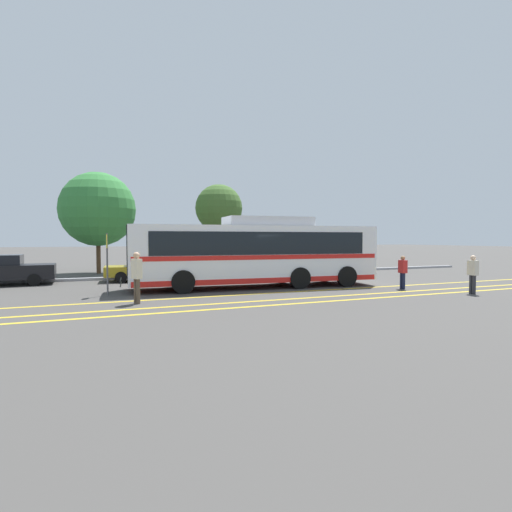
{
  "coord_description": "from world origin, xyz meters",
  "views": [
    {
      "loc": [
        -8.09,
        -17.52,
        2.32
      ],
      "look_at": [
        -0.82,
        0.09,
        1.5
      ],
      "focal_mm": 28.0,
      "sensor_mm": 36.0,
      "label": 1
    }
  ],
  "objects_px": {
    "pedestrian_1": "(473,272)",
    "bus_stop_sign": "(107,256)",
    "transit_bus": "(256,252)",
    "pedestrian_0": "(137,274)",
    "parked_car_1": "(147,268)",
    "parked_car_0": "(1,270)",
    "tree_1": "(98,209)",
    "tree_0": "(219,208)",
    "pedestrian_2": "(403,270)",
    "parked_car_2": "(244,264)"
  },
  "relations": [
    {
      "from": "parked_car_1",
      "to": "pedestrian_0",
      "type": "distance_m",
      "value": 8.12
    },
    {
      "from": "parked_car_2",
      "to": "pedestrian_0",
      "type": "height_order",
      "value": "pedestrian_0"
    },
    {
      "from": "transit_bus",
      "to": "pedestrian_0",
      "type": "height_order",
      "value": "transit_bus"
    },
    {
      "from": "pedestrian_2",
      "to": "parked_car_2",
      "type": "bearing_deg",
      "value": -143.25
    },
    {
      "from": "pedestrian_0",
      "to": "parked_car_2",
      "type": "bearing_deg",
      "value": 115.32
    },
    {
      "from": "transit_bus",
      "to": "pedestrian_0",
      "type": "relative_size",
      "value": 6.58
    },
    {
      "from": "transit_bus",
      "to": "pedestrian_2",
      "type": "xyz_separation_m",
      "value": [
        5.99,
        -3.23,
        -0.82
      ]
    },
    {
      "from": "transit_bus",
      "to": "parked_car_0",
      "type": "bearing_deg",
      "value": 69.31
    },
    {
      "from": "transit_bus",
      "to": "parked_car_2",
      "type": "height_order",
      "value": "transit_bus"
    },
    {
      "from": "pedestrian_1",
      "to": "tree_1",
      "type": "xyz_separation_m",
      "value": [
        -14.4,
        16.66,
        3.36
      ]
    },
    {
      "from": "parked_car_1",
      "to": "pedestrian_0",
      "type": "height_order",
      "value": "pedestrian_0"
    },
    {
      "from": "parked_car_0",
      "to": "tree_0",
      "type": "relative_size",
      "value": 0.77
    },
    {
      "from": "parked_car_0",
      "to": "tree_0",
      "type": "distance_m",
      "value": 14.07
    },
    {
      "from": "pedestrian_1",
      "to": "tree_1",
      "type": "bearing_deg",
      "value": 47.48
    },
    {
      "from": "pedestrian_0",
      "to": "parked_car_0",
      "type": "bearing_deg",
      "value": -169.18
    },
    {
      "from": "bus_stop_sign",
      "to": "transit_bus",
      "type": "bearing_deg",
      "value": -83.56
    },
    {
      "from": "pedestrian_1",
      "to": "bus_stop_sign",
      "type": "distance_m",
      "value": 15.25
    },
    {
      "from": "transit_bus",
      "to": "tree_1",
      "type": "bearing_deg",
      "value": 36.64
    },
    {
      "from": "parked_car_2",
      "to": "bus_stop_sign",
      "type": "relative_size",
      "value": 1.59
    },
    {
      "from": "pedestrian_1",
      "to": "pedestrian_2",
      "type": "relative_size",
      "value": 1.06
    },
    {
      "from": "pedestrian_2",
      "to": "pedestrian_1",
      "type": "bearing_deg",
      "value": 40.65
    },
    {
      "from": "transit_bus",
      "to": "pedestrian_2",
      "type": "height_order",
      "value": "transit_bus"
    },
    {
      "from": "tree_1",
      "to": "transit_bus",
      "type": "bearing_deg",
      "value": -58.04
    },
    {
      "from": "parked_car_0",
      "to": "pedestrian_2",
      "type": "distance_m",
      "value": 19.47
    },
    {
      "from": "pedestrian_1",
      "to": "tree_0",
      "type": "bearing_deg",
      "value": 28.3
    },
    {
      "from": "parked_car_1",
      "to": "parked_car_0",
      "type": "bearing_deg",
      "value": -88.14
    },
    {
      "from": "parked_car_2",
      "to": "tree_1",
      "type": "relative_size",
      "value": 0.6
    },
    {
      "from": "pedestrian_2",
      "to": "bus_stop_sign",
      "type": "height_order",
      "value": "bus_stop_sign"
    },
    {
      "from": "transit_bus",
      "to": "pedestrian_2",
      "type": "relative_size",
      "value": 7.91
    },
    {
      "from": "transit_bus",
      "to": "pedestrian_2",
      "type": "bearing_deg",
      "value": -113.64
    },
    {
      "from": "transit_bus",
      "to": "bus_stop_sign",
      "type": "xyz_separation_m",
      "value": [
        -6.71,
        -0.21,
        -0.08
      ]
    },
    {
      "from": "parked_car_0",
      "to": "parked_car_2",
      "type": "bearing_deg",
      "value": 87.83
    },
    {
      "from": "pedestrian_0",
      "to": "pedestrian_2",
      "type": "relative_size",
      "value": 1.2
    },
    {
      "from": "parked_car_1",
      "to": "pedestrian_2",
      "type": "relative_size",
      "value": 3.02
    },
    {
      "from": "parked_car_0",
      "to": "pedestrian_0",
      "type": "relative_size",
      "value": 2.59
    },
    {
      "from": "pedestrian_0",
      "to": "pedestrian_2",
      "type": "distance_m",
      "value": 11.81
    },
    {
      "from": "pedestrian_0",
      "to": "pedestrian_2",
      "type": "bearing_deg",
      "value": 65.15
    },
    {
      "from": "parked_car_0",
      "to": "tree_0",
      "type": "xyz_separation_m",
      "value": [
        12.71,
        4.7,
        3.76
      ]
    },
    {
      "from": "parked_car_0",
      "to": "pedestrian_2",
      "type": "xyz_separation_m",
      "value": [
        17.44,
        -8.66,
        0.1
      ]
    },
    {
      "from": "bus_stop_sign",
      "to": "tree_0",
      "type": "height_order",
      "value": "tree_0"
    },
    {
      "from": "pedestrian_0",
      "to": "tree_1",
      "type": "bearing_deg",
      "value": 161.09
    },
    {
      "from": "transit_bus",
      "to": "pedestrian_1",
      "type": "height_order",
      "value": "transit_bus"
    },
    {
      "from": "transit_bus",
      "to": "parked_car_2",
      "type": "relative_size",
      "value": 3.01
    },
    {
      "from": "parked_car_2",
      "to": "pedestrian_0",
      "type": "bearing_deg",
      "value": 136.53
    },
    {
      "from": "tree_0",
      "to": "tree_1",
      "type": "relative_size",
      "value": 0.93
    },
    {
      "from": "parked_car_1",
      "to": "tree_1",
      "type": "relative_size",
      "value": 0.69
    },
    {
      "from": "transit_bus",
      "to": "parked_car_0",
      "type": "xyz_separation_m",
      "value": [
        -11.45,
        5.43,
        -0.92
      ]
    },
    {
      "from": "transit_bus",
      "to": "bus_stop_sign",
      "type": "distance_m",
      "value": 6.71
    },
    {
      "from": "tree_0",
      "to": "parked_car_2",
      "type": "bearing_deg",
      "value": -88.85
    },
    {
      "from": "parked_car_1",
      "to": "pedestrian_2",
      "type": "height_order",
      "value": "pedestrian_2"
    }
  ]
}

